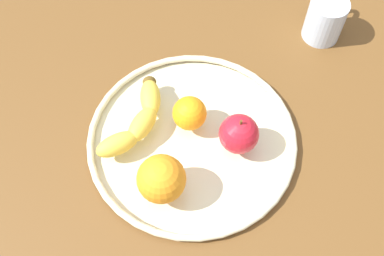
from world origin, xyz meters
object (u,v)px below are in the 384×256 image
(fruit_bowl, at_px, (192,139))
(apple, at_px, (239,134))
(orange_center, at_px, (190,113))
(ambient_mug, at_px, (325,19))
(banana, at_px, (138,120))
(orange_front_right, at_px, (161,179))

(fruit_bowl, relative_size, apple, 4.86)
(fruit_bowl, bearing_deg, orange_center, 37.92)
(fruit_bowl, relative_size, orange_center, 6.16)
(fruit_bowl, bearing_deg, ambient_mug, -16.69)
(fruit_bowl, bearing_deg, banana, 105.85)
(orange_center, relative_size, ambient_mug, 0.54)
(banana, xyz_separation_m, apple, (0.05, -0.17, 0.02))
(orange_center, bearing_deg, orange_front_right, -169.32)
(apple, bearing_deg, ambient_mug, -5.26)
(orange_center, xyz_separation_m, ambient_mug, (0.33, -0.12, -0.00))
(orange_front_right, bearing_deg, banana, 50.70)
(banana, distance_m, orange_front_right, 0.13)
(apple, distance_m, orange_front_right, 0.15)
(banana, bearing_deg, fruit_bowl, -75.35)
(apple, bearing_deg, banana, 107.55)
(fruit_bowl, height_order, apple, apple)
(apple, relative_size, orange_front_right, 0.96)
(ambient_mug, bearing_deg, banana, 152.15)
(apple, xyz_separation_m, orange_center, (-0.00, 0.09, -0.00))
(orange_center, relative_size, orange_front_right, 0.76)
(fruit_bowl, distance_m, orange_center, 0.05)
(banana, bearing_deg, orange_front_right, -130.50)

